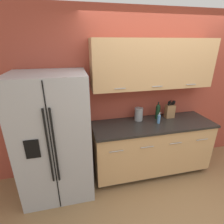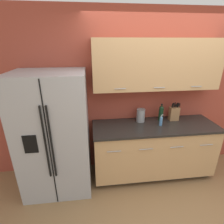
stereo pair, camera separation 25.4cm
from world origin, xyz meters
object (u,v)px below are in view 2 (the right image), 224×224
wine_bottle (161,113)px  steel_canister (141,115)px  soap_dispenser (161,121)px  refrigerator (55,134)px  knife_block (174,113)px

wine_bottle → steel_canister: size_ratio=1.27×
wine_bottle → soap_dispenser: size_ratio=1.63×
soap_dispenser → steel_canister: (-0.27, 0.18, 0.03)m
refrigerator → steel_canister: bearing=9.7°
wine_bottle → refrigerator: bearing=-172.5°
knife_block → soap_dispenser: (-0.28, -0.17, -0.05)m
knife_block → soap_dispenser: size_ratio=1.74×
refrigerator → knife_block: bearing=6.5°
soap_dispenser → wine_bottle: bearing=70.0°
refrigerator → wine_bottle: size_ratio=6.15×
wine_bottle → knife_block: bearing=-1.3°
refrigerator → knife_block: size_ratio=5.77×
refrigerator → steel_canister: size_ratio=7.83×
soap_dispenser → refrigerator: bearing=-178.4°
wine_bottle → soap_dispenser: bearing=-110.0°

